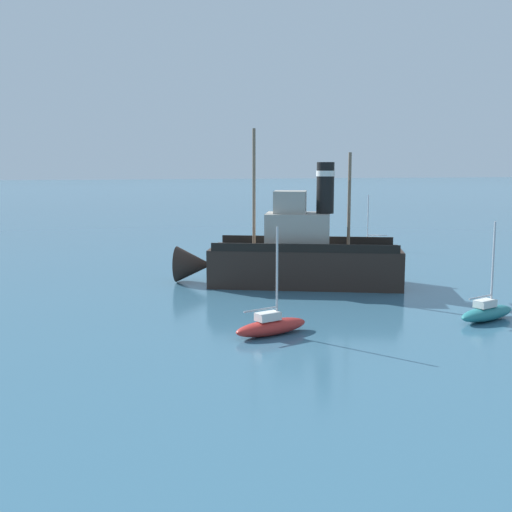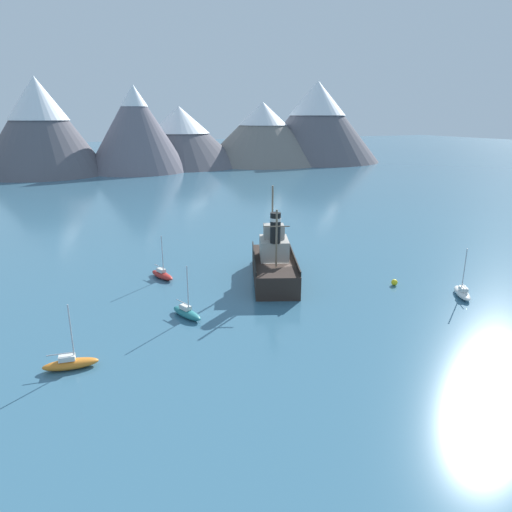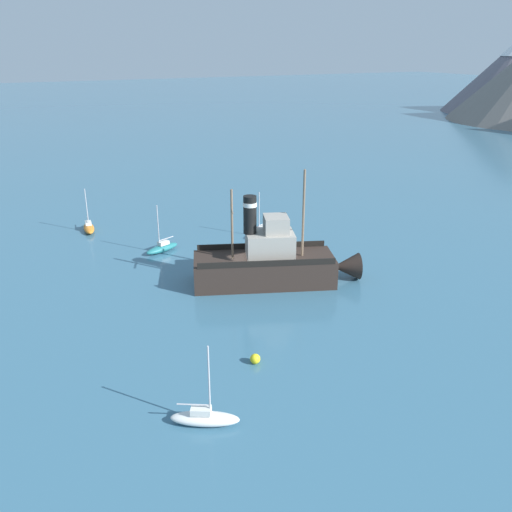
{
  "view_description": "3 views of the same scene",
  "coord_description": "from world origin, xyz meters",
  "px_view_note": "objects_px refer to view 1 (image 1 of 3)",
  "views": [
    {
      "loc": [
        -37.73,
        15.33,
        7.66
      ],
      "look_at": [
        1.62,
        4.45,
        1.81
      ],
      "focal_mm": 45.0,
      "sensor_mm": 36.0,
      "label": 1
    },
    {
      "loc": [
        -20.39,
        -40.8,
        17.32
      ],
      "look_at": [
        -2.18,
        0.49,
        3.4
      ],
      "focal_mm": 32.0,
      "sensor_mm": 36.0,
      "label": 2
    },
    {
      "loc": [
        38.33,
        -19.03,
        19.3
      ],
      "look_at": [
        1.2,
        0.33,
        2.96
      ],
      "focal_mm": 38.0,
      "sensor_mm": 36.0,
      "label": 3
    }
  ],
  "objects_px": {
    "old_tugboat": "(296,256)",
    "mooring_buoy": "(335,253)",
    "sailboat_teal": "(487,312)",
    "sailboat_white": "(371,244)",
    "sailboat_red": "(271,326)"
  },
  "relations": [
    {
      "from": "sailboat_red",
      "to": "mooring_buoy",
      "type": "distance_m",
      "value": 25.29
    },
    {
      "from": "sailboat_teal",
      "to": "mooring_buoy",
      "type": "relative_size",
      "value": 7.3
    },
    {
      "from": "sailboat_red",
      "to": "mooring_buoy",
      "type": "height_order",
      "value": "sailboat_red"
    },
    {
      "from": "sailboat_red",
      "to": "sailboat_teal",
      "type": "bearing_deg",
      "value": -91.35
    },
    {
      "from": "old_tugboat",
      "to": "sailboat_red",
      "type": "xyz_separation_m",
      "value": [
        -11.31,
        5.05,
        -1.4
      ]
    },
    {
      "from": "old_tugboat",
      "to": "sailboat_white",
      "type": "height_order",
      "value": "old_tugboat"
    },
    {
      "from": "old_tugboat",
      "to": "mooring_buoy",
      "type": "xyz_separation_m",
      "value": [
        10.83,
        -7.17,
        -1.49
      ]
    },
    {
      "from": "sailboat_teal",
      "to": "mooring_buoy",
      "type": "xyz_separation_m",
      "value": [
        22.41,
        -1.16,
        -0.09
      ]
    },
    {
      "from": "sailboat_white",
      "to": "mooring_buoy",
      "type": "distance_m",
      "value": 6.65
    },
    {
      "from": "sailboat_teal",
      "to": "sailboat_white",
      "type": "relative_size",
      "value": 1.0
    },
    {
      "from": "mooring_buoy",
      "to": "old_tugboat",
      "type": "bearing_deg",
      "value": 146.48
    },
    {
      "from": "old_tugboat",
      "to": "sailboat_teal",
      "type": "bearing_deg",
      "value": -152.52
    },
    {
      "from": "sailboat_teal",
      "to": "old_tugboat",
      "type": "bearing_deg",
      "value": 27.48
    },
    {
      "from": "sailboat_white",
      "to": "mooring_buoy",
      "type": "xyz_separation_m",
      "value": [
        -4.1,
        5.23,
        -0.09
      ]
    },
    {
      "from": "sailboat_white",
      "to": "mooring_buoy",
      "type": "height_order",
      "value": "sailboat_white"
    }
  ]
}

